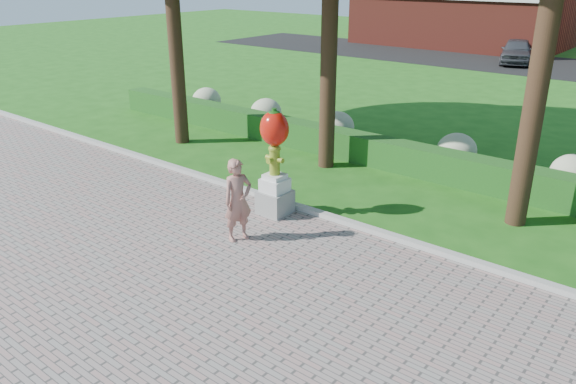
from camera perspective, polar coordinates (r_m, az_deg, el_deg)
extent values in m
plane|color=#1F5B16|center=(10.70, -6.11, -7.82)|extent=(100.00, 100.00, 0.00)
cube|color=gray|center=(8.86, -25.46, -17.06)|extent=(40.00, 14.00, 0.04)
cube|color=#ADADA5|center=(12.71, 3.41, -2.33)|extent=(40.00, 0.18, 0.15)
cube|color=#164F1A|center=(15.82, 11.95, 3.43)|extent=(24.00, 0.70, 0.80)
ellipsoid|color=#B2BD90|center=(21.86, -8.27, 9.17)|extent=(1.10, 1.10, 0.99)
ellipsoid|color=#B2BD90|center=(19.82, -2.25, 8.07)|extent=(1.10, 1.10, 0.99)
ellipsoid|color=#B2BD90|center=(18.05, 5.00, 6.61)|extent=(1.10, 1.10, 0.99)
ellipsoid|color=#B2BD90|center=(16.26, 16.76, 4.03)|extent=(1.10, 1.10, 0.99)
ellipsoid|color=#B2BD90|center=(15.47, 26.96, 1.62)|extent=(1.10, 1.10, 0.99)
cylinder|color=black|center=(17.96, -11.43, 15.34)|extent=(0.44, 0.44, 6.72)
cylinder|color=black|center=(15.36, 4.17, 13.60)|extent=(0.44, 0.44, 6.16)
cylinder|color=black|center=(12.50, 24.44, 12.46)|extent=(0.44, 0.44, 7.28)
cube|color=gray|center=(12.79, -1.33, -1.00)|extent=(0.66, 0.66, 0.53)
cube|color=silver|center=(12.64, -1.34, 0.73)|extent=(0.53, 0.53, 0.30)
cube|color=silver|center=(12.56, -1.35, 1.59)|extent=(0.43, 0.43, 0.11)
cylinder|color=olive|center=(12.45, -1.37, 3.11)|extent=(0.23, 0.23, 0.60)
ellipsoid|color=olive|center=(12.35, -1.38, 4.42)|extent=(0.28, 0.28, 0.19)
cylinder|color=olive|center=(12.53, -1.96, 3.54)|extent=(0.13, 0.12, 0.12)
cylinder|color=olive|center=(12.32, -0.76, 3.23)|extent=(0.13, 0.12, 0.12)
cylinder|color=olive|center=(12.31, -1.85, 3.21)|extent=(0.13, 0.13, 0.13)
cylinder|color=olive|center=(12.33, -1.38, 4.80)|extent=(0.09, 0.09, 0.05)
ellipsoid|color=red|center=(12.22, -1.40, 6.47)|extent=(0.67, 0.60, 0.77)
ellipsoid|color=red|center=(12.35, -2.08, 6.52)|extent=(0.33, 0.33, 0.49)
ellipsoid|color=red|center=(12.11, -0.70, 6.22)|extent=(0.33, 0.33, 0.49)
cylinder|color=#185012|center=(12.13, -1.41, 8.22)|extent=(0.11, 0.11, 0.13)
ellipsoid|color=#185012|center=(12.13, -1.41, 8.07)|extent=(0.26, 0.26, 0.09)
imported|color=#AA6D61|center=(11.37, -5.11, -0.84)|extent=(0.58, 0.73, 1.73)
imported|color=#3F4147|center=(36.23, 22.20, 13.12)|extent=(2.78, 4.47, 1.42)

